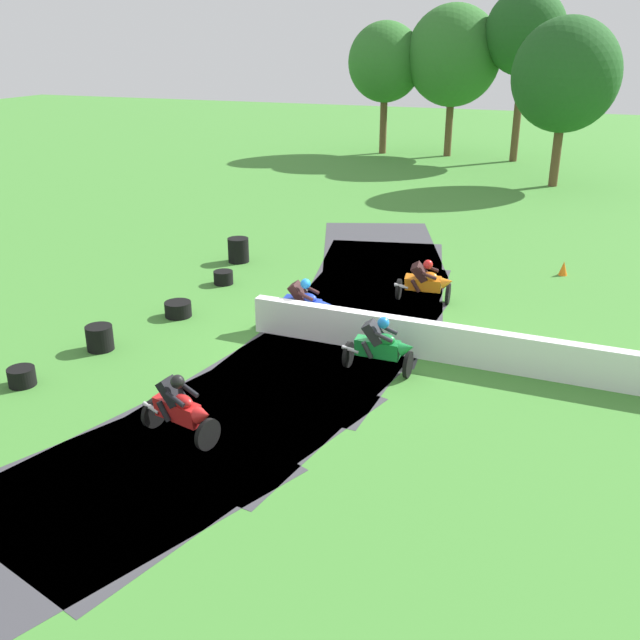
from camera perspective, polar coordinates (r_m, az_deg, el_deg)
ground_plane at (r=17.72m, az=1.19°, el=-1.77°), size 120.00×120.00×0.00m
track_asphalt at (r=17.97m, az=-0.90°, el=-1.41°), size 7.48×24.88×0.01m
safety_barrier at (r=16.52m, az=17.47°, el=-2.95°), size 14.19×0.88×0.90m
motorcycle_lead_red at (r=13.57m, az=-11.04°, el=-6.89°), size 1.70×1.02×1.42m
motorcycle_chase_green at (r=15.93m, az=4.84°, el=-2.06°), size 1.69×0.72×1.42m
motorcycle_trailing_blue at (r=18.34m, az=-1.18°, el=1.28°), size 1.70×0.81×1.43m
motorcycle_fourth_orange at (r=20.32m, az=8.38°, el=3.03°), size 1.68×0.91×1.42m
tire_stack_near at (r=16.81m, az=-22.58°, el=-4.17°), size 0.58×0.58×0.40m
tire_stack_mid_a at (r=18.00m, az=-17.08°, el=-1.36°), size 0.64×0.64×0.60m
tire_stack_mid_b at (r=19.64m, az=-11.19°, el=0.85°), size 0.71×0.71×0.40m
tire_stack_far at (r=22.00m, az=-7.67°, el=3.36°), size 0.59×0.59×0.40m
tire_stack_extra_a at (r=24.08m, az=-6.49°, el=5.54°), size 0.69×0.69×0.80m
traffic_cone at (r=23.86m, az=18.75°, el=3.90°), size 0.28×0.28×0.44m
tree_far_left at (r=46.55m, az=5.20°, el=19.68°), size 4.51×4.51×7.83m
tree_far_right at (r=44.79m, az=15.98°, el=21.04°), size 4.50×4.50×9.51m
tree_mid_rise at (r=37.66m, az=18.91°, el=17.88°), size 5.05×5.05×7.90m
tree_behind_barrier at (r=45.97m, az=10.54°, el=19.90°), size 5.56×5.56×8.78m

